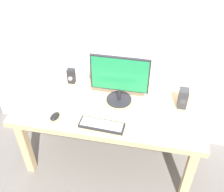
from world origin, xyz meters
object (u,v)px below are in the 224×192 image
(monitor, at_px, (120,78))
(audio_controller, at_px, (71,76))
(desk, at_px, (110,113))
(mouse, at_px, (55,116))
(keyboard_primary, at_px, (102,125))
(speaker_right, at_px, (183,98))

(monitor, xyz_separation_m, audio_controller, (-0.52, 0.17, -0.17))
(desk, xyz_separation_m, monitor, (0.07, 0.10, 0.34))
(monitor, bearing_deg, mouse, -145.04)
(monitor, bearing_deg, keyboard_primary, -102.76)
(keyboard_primary, xyz_separation_m, speaker_right, (0.66, 0.39, 0.08))
(keyboard_primary, height_order, audio_controller, audio_controller)
(keyboard_primary, bearing_deg, desk, 86.72)
(monitor, bearing_deg, desk, -123.33)
(mouse, height_order, audio_controller, audio_controller)
(monitor, bearing_deg, speaker_right, 1.68)
(mouse, bearing_deg, desk, 43.57)
(desk, distance_m, monitor, 0.36)
(speaker_right, bearing_deg, keyboard_primary, -149.58)
(keyboard_primary, height_order, mouse, mouse)
(desk, height_order, audio_controller, audio_controller)
(keyboard_primary, bearing_deg, audio_controller, 128.76)
(keyboard_primary, distance_m, speaker_right, 0.77)
(monitor, height_order, speaker_right, monitor)
(audio_controller, bearing_deg, keyboard_primary, -51.24)
(monitor, distance_m, speaker_right, 0.59)
(speaker_right, xyz_separation_m, audio_controller, (-1.09, 0.15, -0.02))
(desk, height_order, monitor, monitor)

